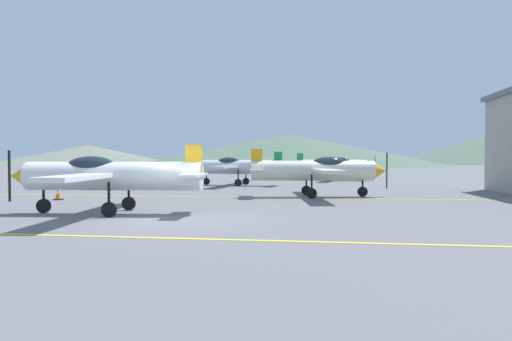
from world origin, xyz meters
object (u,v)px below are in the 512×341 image
at_px(airplane_near, 107,175).
at_px(traffic_cone_front, 58,194).
at_px(airplane_back, 334,165).
at_px(airplane_mid, 318,170).
at_px(airplane_far, 236,166).

distance_m(airplane_near, traffic_cone_front, 6.72).
bearing_deg(airplane_back, airplane_near, -109.15).
bearing_deg(airplane_mid, traffic_cone_front, -164.34).
xyz_separation_m(airplane_far, airplane_back, (7.33, 8.52, 0.00)).
bearing_deg(traffic_cone_front, airplane_near, -44.55).
bearing_deg(airplane_near, airplane_mid, 47.31).
height_order(airplane_far, traffic_cone_front, airplane_far).
bearing_deg(airplane_far, airplane_near, -95.20).
xyz_separation_m(airplane_mid, airplane_back, (1.44, 17.52, 0.00)).
xyz_separation_m(airplane_near, airplane_far, (1.55, 17.06, 0.00)).
bearing_deg(airplane_far, airplane_mid, -56.78).
height_order(airplane_mid, airplane_back, same).
relative_size(airplane_near, traffic_cone_front, 13.82).
xyz_separation_m(airplane_mid, traffic_cone_front, (-12.17, -3.41, -1.08)).
bearing_deg(airplane_far, airplane_back, 49.31).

